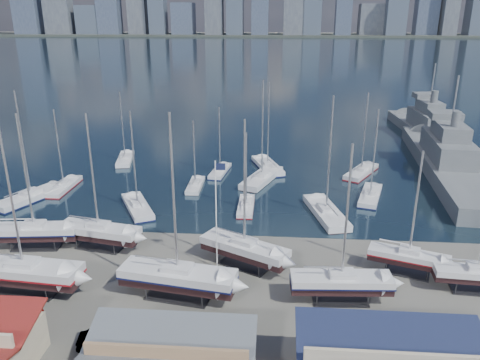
# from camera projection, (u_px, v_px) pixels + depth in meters

# --- Properties ---
(ground) EXTENTS (1400.00, 1400.00, 0.00)m
(ground) POSITION_uv_depth(u_px,v_px,m) (202.00, 277.00, 49.08)
(ground) COLOR #605E59
(ground) RESTS_ON ground
(water) EXTENTS (1400.00, 600.00, 0.40)m
(water) POSITION_uv_depth(u_px,v_px,m) (268.00, 52.00, 340.34)
(water) COLOR #172535
(water) RESTS_ON ground
(far_shore) EXTENTS (1400.00, 80.00, 2.20)m
(far_shore) POSITION_uv_depth(u_px,v_px,m) (272.00, 35.00, 584.16)
(far_shore) COLOR #2D332D
(far_shore) RESTS_ON ground
(skyline) EXTENTS (639.14, 43.80, 107.69)m
(skyline) POSITION_uv_depth(u_px,v_px,m) (266.00, 3.00, 566.15)
(skyline) COLOR #475166
(skyline) RESTS_ON far_shore
(sailboat_cradle_0) EXTENTS (10.16, 3.91, 16.01)m
(sailboat_cradle_0) POSITION_uv_depth(u_px,v_px,m) (35.00, 231.00, 54.62)
(sailboat_cradle_0) COLOR #2D2D33
(sailboat_cradle_0) RESTS_ON ground
(sailboat_cradle_1) EXTENTS (11.78, 4.24, 18.44)m
(sailboat_cradle_1) POSITION_uv_depth(u_px,v_px,m) (24.00, 272.00, 45.79)
(sailboat_cradle_1) COLOR #2D2D33
(sailboat_cradle_1) RESTS_ON ground
(sailboat_cradle_2) EXTENTS (10.17, 4.60, 16.04)m
(sailboat_cradle_2) POSITION_uv_depth(u_px,v_px,m) (99.00, 232.00, 54.54)
(sailboat_cradle_2) COLOR #2D2D33
(sailboat_cradle_2) RESTS_ON ground
(sailboat_cradle_3) EXTENTS (11.74, 5.02, 18.21)m
(sailboat_cradle_3) POSITION_uv_depth(u_px,v_px,m) (178.00, 277.00, 44.92)
(sailboat_cradle_3) COLOR #2D2D33
(sailboat_cradle_3) RESTS_ON ground
(sailboat_cradle_4) EXTENTS (10.15, 7.22, 16.33)m
(sailboat_cradle_4) POSITION_uv_depth(u_px,v_px,m) (244.00, 249.00, 50.53)
(sailboat_cradle_4) COLOR #2D2D33
(sailboat_cradle_4) RESTS_ON ground
(sailboat_cradle_5) EXTENTS (9.80, 3.28, 15.63)m
(sailboat_cradle_5) POSITION_uv_depth(u_px,v_px,m) (341.00, 282.00, 44.33)
(sailboat_cradle_5) COLOR #2D2D33
(sailboat_cradle_5) RESTS_ON ground
(sailboat_cradle_6) EXTENTS (8.57, 4.98, 13.57)m
(sailboat_cradle_6) POSITION_uv_depth(u_px,v_px,m) (409.00, 257.00, 49.06)
(sailboat_cradle_6) COLOR #2D2D33
(sailboat_cradle_6) RESTS_ON ground
(sailboat_cradle_7) EXTENTS (8.22, 2.88, 13.39)m
(sailboat_cradle_7) POSITION_uv_depth(u_px,v_px,m) (477.00, 274.00, 45.90)
(sailboat_cradle_7) COLOR #2D2D33
(sailboat_cradle_7) RESTS_ON ground
(sailboat_moored_0) EXTENTS (7.53, 11.62, 16.92)m
(sailboat_moored_0) POSITION_uv_depth(u_px,v_px,m) (32.00, 198.00, 69.26)
(sailboat_moored_0) COLOR black
(sailboat_moored_0) RESTS_ON water
(sailboat_moored_1) EXTENTS (2.56, 8.89, 13.27)m
(sailboat_moored_1) POSITION_uv_depth(u_px,v_px,m) (64.00, 187.00, 73.53)
(sailboat_moored_1) COLOR black
(sailboat_moored_1) RESTS_ON water
(sailboat_moored_2) EXTENTS (4.22, 9.34, 13.63)m
(sailboat_moored_2) POSITION_uv_depth(u_px,v_px,m) (125.00, 160.00, 87.42)
(sailboat_moored_2) COLOR black
(sailboat_moored_2) RESTS_ON water
(sailboat_moored_3) EXTENTS (7.02, 9.99, 14.71)m
(sailboat_moored_3) POSITION_uv_depth(u_px,v_px,m) (138.00, 208.00, 65.76)
(sailboat_moored_3) COLOR black
(sailboat_moored_3) RESTS_ON water
(sailboat_moored_4) EXTENTS (2.23, 7.55, 11.35)m
(sailboat_moored_4) POSITION_uv_depth(u_px,v_px,m) (195.00, 186.00, 74.20)
(sailboat_moored_4) COLOR black
(sailboat_moored_4) RESTS_ON water
(sailboat_moored_5) EXTENTS (3.29, 8.32, 12.10)m
(sailboat_moored_5) POSITION_uv_depth(u_px,v_px,m) (220.00, 172.00, 80.87)
(sailboat_moored_5) COLOR black
(sailboat_moored_5) RESTS_ON water
(sailboat_moored_6) EXTENTS (2.19, 7.74, 11.56)m
(sailboat_moored_6) POSITION_uv_depth(u_px,v_px,m) (246.00, 207.00, 66.15)
(sailboat_moored_6) COLOR black
(sailboat_moored_6) RESTS_ON water
(sailboat_moored_7) EXTENTS (7.05, 11.86, 17.31)m
(sailboat_moored_7) POSITION_uv_depth(u_px,v_px,m) (262.00, 179.00, 77.09)
(sailboat_moored_7) COLOR black
(sailboat_moored_7) RESTS_ON water
(sailboat_moored_8) EXTENTS (6.30, 11.10, 16.00)m
(sailboat_moored_8) POSITION_uv_depth(u_px,v_px,m) (268.00, 167.00, 83.32)
(sailboat_moored_8) COLOR black
(sailboat_moored_8) RESTS_ON water
(sailboat_moored_9) EXTENTS (5.75, 11.83, 17.21)m
(sailboat_moored_9) POSITION_uv_depth(u_px,v_px,m) (326.00, 214.00, 63.73)
(sailboat_moored_9) COLOR black
(sailboat_moored_9) RESTS_ON water
(sailboat_moored_10) EXTENTS (5.21, 9.78, 14.09)m
(sailboat_moored_10) POSITION_uv_depth(u_px,v_px,m) (370.00, 197.00, 69.84)
(sailboat_moored_10) COLOR black
(sailboat_moored_10) RESTS_ON water
(sailboat_moored_11) EXTENTS (7.30, 9.88, 14.68)m
(sailboat_moored_11) POSITION_uv_depth(u_px,v_px,m) (361.00, 173.00, 80.27)
(sailboat_moored_11) COLOR black
(sailboat_moored_11) RESTS_ON water
(naval_ship_east) EXTENTS (11.95, 47.64, 18.24)m
(naval_ship_east) POSITION_uv_depth(u_px,v_px,m) (445.00, 162.00, 81.36)
(naval_ship_east) COLOR #585C61
(naval_ship_east) RESTS_ON water
(naval_ship_west) EXTENTS (8.39, 40.04, 17.58)m
(naval_ship_west) POSITION_uv_depth(u_px,v_px,m) (426.00, 130.00, 104.00)
(naval_ship_west) COLOR #585C61
(naval_ship_west) RESTS_ON water
(car_a) EXTENTS (3.28, 4.92, 1.56)m
(car_a) POSITION_uv_depth(u_px,v_px,m) (31.00, 325.00, 40.17)
(car_a) COLOR gray
(car_a) RESTS_ON ground
(car_b) EXTENTS (4.95, 2.40, 1.56)m
(car_b) POSITION_uv_depth(u_px,v_px,m) (107.00, 339.00, 38.43)
(car_b) COLOR gray
(car_b) RESTS_ON ground
(car_c) EXTENTS (2.87, 5.00, 1.31)m
(car_c) POSITION_uv_depth(u_px,v_px,m) (202.00, 342.00, 38.37)
(car_c) COLOR gray
(car_c) RESTS_ON ground
(car_d) EXTENTS (2.51, 5.30, 1.49)m
(car_d) POSITION_uv_depth(u_px,v_px,m) (216.00, 343.00, 38.10)
(car_d) COLOR gray
(car_d) RESTS_ON ground
(flagpole) EXTENTS (1.08, 0.12, 12.18)m
(flagpole) POSITION_uv_depth(u_px,v_px,m) (217.00, 208.00, 48.48)
(flagpole) COLOR white
(flagpole) RESTS_ON ground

